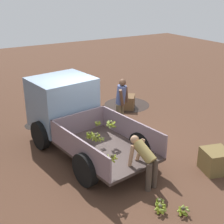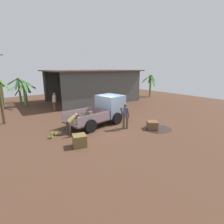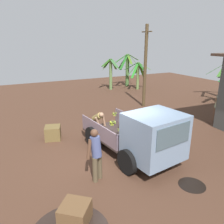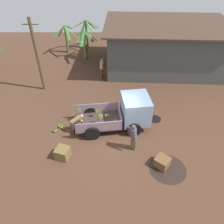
{
  "view_description": "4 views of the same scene",
  "coord_description": "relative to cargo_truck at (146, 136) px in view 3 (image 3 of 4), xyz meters",
  "views": [
    {
      "loc": [
        -7.47,
        4.19,
        4.58
      ],
      "look_at": [
        -1.02,
        0.28,
        1.51
      ],
      "focal_mm": 50.0,
      "sensor_mm": 36.0,
      "label": 1
    },
    {
      "loc": [
        -6.56,
        -9.52,
        3.97
      ],
      "look_at": [
        0.67,
        -0.07,
        0.94
      ],
      "focal_mm": 28.0,
      "sensor_mm": 36.0,
      "label": 2
    },
    {
      "loc": [
        6.5,
        -3.48,
        4.22
      ],
      "look_at": [
        -0.98,
        0.25,
        1.52
      ],
      "focal_mm": 35.0,
      "sensor_mm": 36.0,
      "label": 3
    },
    {
      "loc": [
        -0.23,
        -9.4,
        9.0
      ],
      "look_at": [
        -0.23,
        0.6,
        1.1
      ],
      "focal_mm": 35.0,
      "sensor_mm": 36.0,
      "label": 4
    }
  ],
  "objects": [
    {
      "name": "ground",
      "position": [
        -0.76,
        -0.73,
        -1.05
      ],
      "size": [
        36.0,
        36.0,
        0.0
      ],
      "primitive_type": "plane",
      "color": "#4F3223"
    },
    {
      "name": "mud_patch_1",
      "position": [
        1.74,
        0.55,
        -1.05
      ],
      "size": [
        0.83,
        0.83,
        0.01
      ],
      "primitive_type": "cylinder",
      "color": "black",
      "rests_on": "ground"
    },
    {
      "name": "cargo_truck",
      "position": [
        0.0,
        0.0,
        0.0
      ],
      "size": [
        4.54,
        2.52,
        1.98
      ],
      "rotation": [
        0.0,
        0.0,
        0.13
      ],
      "color": "#3B2E2A",
      "rests_on": "ground"
    },
    {
      "name": "utility_pole",
      "position": [
        -6.18,
        4.15,
        1.63
      ],
      "size": [
        1.04,
        0.21,
        5.26
      ],
      "color": "#4F3E26",
      "rests_on": "ground"
    },
    {
      "name": "banana_palm_1",
      "position": [
        -12.86,
        6.74,
        0.6
      ],
      "size": [
        2.0,
        2.59,
        3.1
      ],
      "color": "#497036",
      "rests_on": "ground"
    },
    {
      "name": "banana_palm_3",
      "position": [
        -5.44,
        11.03,
        0.42
      ],
      "size": [
        2.2,
        2.97,
        2.71
      ],
      "color": "#4F6635",
      "rests_on": "ground"
    },
    {
      "name": "banana_palm_4",
      "position": [
        -12.07,
        4.56,
        0.48
      ],
      "size": [
        2.44,
        2.51,
        2.77
      ],
      "color": "#65874A",
      "rests_on": "ground"
    },
    {
      "name": "banana_palm_5",
      "position": [
        -11.06,
        6.8,
        0.35
      ],
      "size": [
        2.75,
        2.12,
        2.46
      ],
      "color": "olive",
      "rests_on": "ground"
    },
    {
      "name": "person_foreground_visitor",
      "position": [
        0.13,
        -1.97,
        -0.1
      ],
      "size": [
        0.57,
        0.63,
        1.72
      ],
      "rotation": [
        0.0,
        0.0,
        3.68
      ],
      "color": "brown",
      "rests_on": "ground"
    },
    {
      "name": "person_worker_loading",
      "position": [
        -3.08,
        -0.58,
        -0.32
      ],
      "size": [
        0.79,
        0.62,
        1.21
      ],
      "rotation": [
        0.0,
        0.0,
        0.19
      ],
      "color": "#473930",
      "rests_on": "ground"
    },
    {
      "name": "person_bystander_near_shed",
      "position": [
        -1.79,
        5.94,
        -0.11
      ],
      "size": [
        0.47,
        0.7,
        1.7
      ],
      "rotation": [
        0.0,
        0.0,
        6.14
      ],
      "color": "brown",
      "rests_on": "ground"
    },
    {
      "name": "banana_bunch_on_ground_0",
      "position": [
        -3.92,
        -0.39,
        -0.95
      ],
      "size": [
        0.24,
        0.25,
        0.19
      ],
      "color": "brown",
      "rests_on": "ground"
    },
    {
      "name": "banana_bunch_on_ground_1",
      "position": [
        -4.41,
        -0.64,
        -0.93
      ],
      "size": [
        0.27,
        0.27,
        0.21
      ],
      "color": "#413A2A",
      "rests_on": "ground"
    },
    {
      "name": "banana_bunch_on_ground_2",
      "position": [
        -4.1,
        -0.26,
        -0.93
      ],
      "size": [
        0.28,
        0.28,
        0.21
      ],
      "color": "#4C4431",
      "rests_on": "ground"
    },
    {
      "name": "wooden_crate_0",
      "position": [
        -3.55,
        -2.55,
        -0.75
      ],
      "size": [
        0.83,
        0.83,
        0.61
      ],
      "primitive_type": "cube",
      "rotation": [
        0.0,
        0.0,
        2.85
      ],
      "color": "brown",
      "rests_on": "ground"
    },
    {
      "name": "wooden_crate_1",
      "position": [
        1.53,
        -3.11,
        -0.79
      ],
      "size": [
        0.95,
        0.95,
        0.51
      ],
      "primitive_type": "cube",
      "rotation": [
        0.0,
        0.0,
        2.45
      ],
      "color": "brown",
      "rests_on": "ground"
    }
  ]
}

